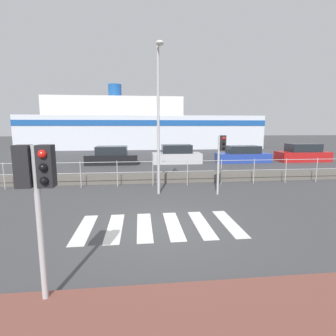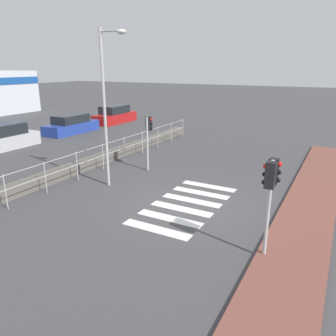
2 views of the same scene
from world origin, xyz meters
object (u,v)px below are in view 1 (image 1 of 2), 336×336
Objects in this scene: traffic_light_near at (36,181)px; parked_car_red at (303,154)px; parked_car_black at (112,157)px; streetlamp at (159,105)px; parked_car_silver at (177,155)px; parked_car_blue at (243,155)px; traffic_light_far at (221,151)px; ferry_boat at (138,127)px.

traffic_light_near reaches higher than parked_car_red.
streetlamp is at bearing -73.16° from parked_car_black.
parked_car_silver is (5.35, 0.00, 0.04)m from parked_car_black.
streetlamp is 1.43× the size of parked_car_red.
parked_car_blue is 5.52m from parked_car_red.
traffic_light_near is at bearing -127.20° from traffic_light_far.
ferry_boat reaches higher than parked_car_black.
parked_car_black is at bearing -97.47° from ferry_boat.
parked_car_blue is at bearing 63.15° from traffic_light_far.
parked_car_blue is (11.14, 0.00, -0.02)m from parked_car_black.
traffic_light_near is 0.67× the size of parked_car_black.
traffic_light_near is at bearing -121.27° from parked_car_blue.
parked_car_blue is at bearing 58.73° from traffic_light_near.
parked_car_silver is at bearing 180.00° from parked_car_blue.
streetlamp is at bearing -102.37° from parked_car_silver.
ferry_boat is 8.02× the size of parked_car_silver.
parked_car_black is 5.35m from parked_car_silver.
parked_car_black is at bearing 119.46° from traffic_light_far.
traffic_light_near is 8.72m from traffic_light_far.
parked_car_silver reaches higher than parked_car_blue.
ferry_boat reaches higher than traffic_light_far.
traffic_light_far is 3.42m from streetlamp.
traffic_light_far is 15.04m from parked_car_red.
traffic_light_near is 0.08× the size of ferry_boat.
traffic_light_near reaches higher than parked_car_blue.
traffic_light_far is 11.74m from parked_car_blue.
streetlamp reaches higher than parked_car_red.
traffic_light_near is 17.43m from parked_car_black.
parked_car_black is 11.14m from parked_car_blue.
parked_car_red is (16.05, 17.35, -1.52)m from traffic_light_near.
parked_car_silver is (3.21, -16.31, -2.31)m from ferry_boat.
traffic_light_near reaches higher than parked_car_silver.
parked_car_blue is 1.01× the size of parked_car_red.
parked_car_red is at bearing 47.22° from traffic_light_near.
ferry_boat reaches higher than streetlamp.
traffic_light_near is at bearing -132.78° from parked_car_red.
parked_car_red reaches higher than parked_car_black.
streetlamp is at bearing 70.58° from traffic_light_near.
parked_car_silver is at bearing 180.00° from parked_car_red.
streetlamp is 1.58× the size of parked_car_silver.
traffic_light_far is at bearing 52.80° from traffic_light_near.
streetlamp reaches higher than parked_car_silver.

